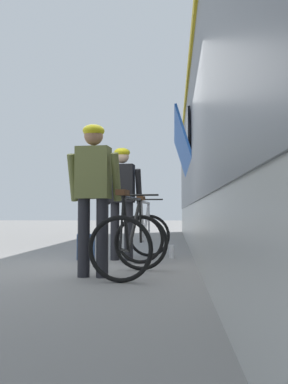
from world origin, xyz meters
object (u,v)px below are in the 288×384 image
Objects in this scene: train_car at (282,139)px; water_bottle_near_the_bikes at (172,252)px; backpack_on_platform at (86,247)px; cyclist_far_in_olive at (93,185)px; bicycle_far_black at (131,242)px; bicycle_near_silver at (145,234)px; cyclist_near_in_dark at (122,193)px.

train_car is 2.62m from water_bottle_near_the_bikes.
water_bottle_near_the_bikes is (-1.84, -0.17, -1.86)m from train_car.
water_bottle_near_the_bikes is (1.36, 0.30, -0.09)m from backpack_on_platform.
cyclist_far_in_olive is 1.52× the size of bicycle_far_black.
train_car is at bearing 5.23° from water_bottle_near_the_bikes.
train_car is at bearing -0.36° from backpack_on_platform.
bicycle_far_black is at bearing -102.43° from water_bottle_near_the_bikes.
bicycle_near_silver is 2.80× the size of backpack_on_platform.
bicycle_far_black is 2.01m from backpack_on_platform.
cyclist_far_in_olive is at bearing -103.98° from bicycle_near_silver.
bicycle_near_silver is at bearing 76.02° from cyclist_far_in_olive.
train_car is 3.58m from bicycle_far_black.
train_car is 3.73m from cyclist_far_in_olive.
cyclist_near_in_dark is 1.52× the size of bicycle_far_black.
backpack_on_platform is at bearing 116.77° from bicycle_far_black.
train_car is 17.49× the size of bicycle_far_black.
bicycle_near_silver is at bearing -143.12° from water_bottle_near_the_bikes.
backpack_on_platform is at bearing 178.79° from bicycle_near_silver.
backpack_on_platform is (-0.58, 0.08, -0.85)m from cyclist_near_in_dark.
train_car is 2.82m from cyclist_near_in_dark.
train_car is at bearing 11.78° from cyclist_near_in_dark.
train_car is 50.60× the size of backpack_on_platform.
bicycle_near_silver is at bearing 88.78° from bicycle_far_black.
bicycle_near_silver is 1.77m from bicycle_far_black.
cyclist_far_in_olive reaches higher than bicycle_far_black.
cyclist_far_in_olive is 1.57× the size of bicycle_near_silver.
cyclist_near_in_dark is at bearing -16.46° from backpack_on_platform.
cyclist_far_in_olive is at bearing -164.84° from bicycle_far_black.
train_car reaches higher than bicycle_far_black.
cyclist_near_in_dark is (-2.61, -0.54, -0.91)m from train_car.
cyclist_far_in_olive reaches higher than bicycle_near_silver.
bicycle_near_silver is at bearing -167.89° from train_car.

